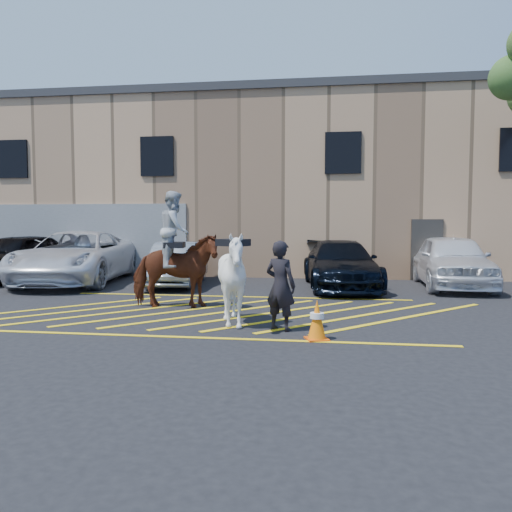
# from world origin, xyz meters

# --- Properties ---
(ground) EXTENTS (90.00, 90.00, 0.00)m
(ground) POSITION_xyz_m (0.00, 0.00, 0.00)
(ground) COLOR black
(ground) RESTS_ON ground
(car_black_suv) EXTENTS (2.64, 5.20, 1.70)m
(car_black_suv) POSITION_xyz_m (-8.62, 5.01, 0.85)
(car_black_suv) COLOR black
(car_black_suv) RESTS_ON ground
(car_white_pickup) EXTENTS (3.77, 6.77, 1.79)m
(car_white_pickup) POSITION_xyz_m (-6.11, 4.60, 0.89)
(car_white_pickup) COLOR silver
(car_white_pickup) RESTS_ON ground
(car_silver_sedan) EXTENTS (1.99, 4.49, 1.43)m
(car_silver_sedan) POSITION_xyz_m (-2.50, 4.51, 0.72)
(car_silver_sedan) COLOR gray
(car_silver_sedan) RESTS_ON ground
(car_blue_suv) EXTENTS (2.67, 5.38, 1.50)m
(car_blue_suv) POSITION_xyz_m (2.88, 4.53, 0.75)
(car_blue_suv) COLOR black
(car_blue_suv) RESTS_ON ground
(car_white_suv) EXTENTS (2.23, 5.14, 1.72)m
(car_white_suv) POSITION_xyz_m (6.44, 5.18, 0.86)
(car_white_suv) COLOR white
(car_white_suv) RESTS_ON ground
(handler) EXTENTS (0.76, 0.66, 1.76)m
(handler) POSITION_xyz_m (1.56, -1.95, 0.88)
(handler) COLOR black
(handler) RESTS_ON ground
(warehouse) EXTENTS (32.42, 10.20, 7.30)m
(warehouse) POSITION_xyz_m (-0.01, 11.99, 3.65)
(warehouse) COLOR tan
(warehouse) RESTS_ON ground
(hatching_zone) EXTENTS (12.60, 5.12, 0.01)m
(hatching_zone) POSITION_xyz_m (-0.00, -0.30, 0.01)
(hatching_zone) COLOR yellow
(hatching_zone) RESTS_ON ground
(mounted_bay) EXTENTS (2.28, 1.27, 2.86)m
(mounted_bay) POSITION_xyz_m (-1.23, 0.20, 1.15)
(mounted_bay) COLOR maroon
(mounted_bay) RESTS_ON ground
(saddled_white) EXTENTS (2.16, 2.24, 1.91)m
(saddled_white) POSITION_xyz_m (0.57, -1.66, 0.96)
(saddled_white) COLOR white
(saddled_white) RESTS_ON ground
(traffic_cone) EXTENTS (0.48, 0.48, 0.73)m
(traffic_cone) POSITION_xyz_m (2.28, -2.64, 0.37)
(traffic_cone) COLOR #DE4C09
(traffic_cone) RESTS_ON ground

